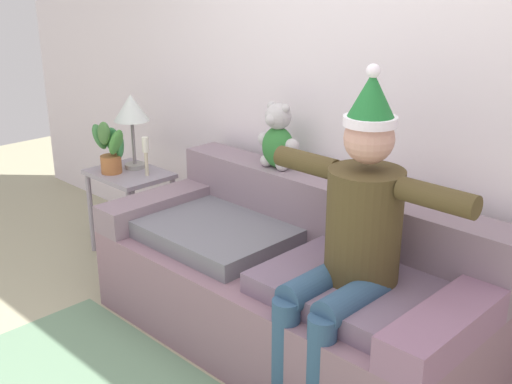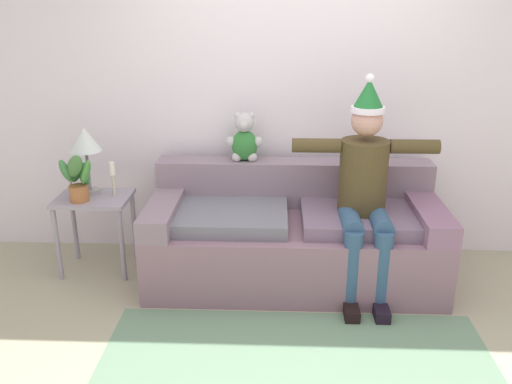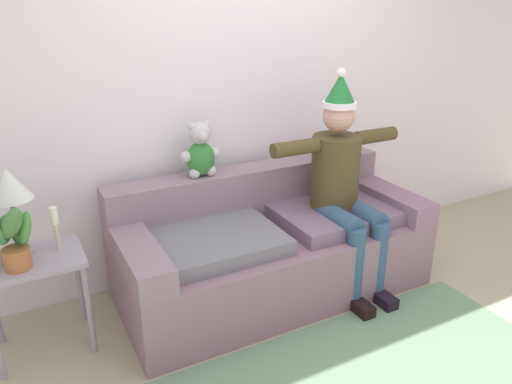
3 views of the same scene
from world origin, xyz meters
name	(u,v)px [view 3 (image 3 of 3)]	position (x,y,z in m)	size (l,w,h in m)	color
ground_plane	(356,370)	(0.00, 0.00, 0.00)	(10.00, 10.00, 0.00)	tan
back_wall	(235,91)	(0.00, 1.55, 1.35)	(7.00, 0.10, 2.70)	silver
couch	(271,246)	(0.00, 0.99, 0.34)	(2.14, 0.94, 0.84)	gray
person_seated	(343,181)	(0.48, 0.83, 0.80)	(1.02, 0.77, 1.55)	#493C20
teddy_bear	(201,152)	(-0.39, 1.30, 1.01)	(0.29, 0.17, 0.38)	#307934
side_table	(35,275)	(-1.53, 1.04, 0.50)	(0.55, 0.42, 0.61)	#978F9E
table_lamp	(9,188)	(-1.57, 1.12, 1.01)	(0.24, 0.24, 0.52)	gray
potted_plant	(13,238)	(-1.60, 0.96, 0.79)	(0.26, 0.22, 0.39)	#A36135
candle_short	(55,222)	(-1.37, 1.08, 0.78)	(0.04, 0.04, 0.26)	beige
area_rug	(364,378)	(0.00, -0.07, 0.00)	(2.34, 1.06, 0.01)	gray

